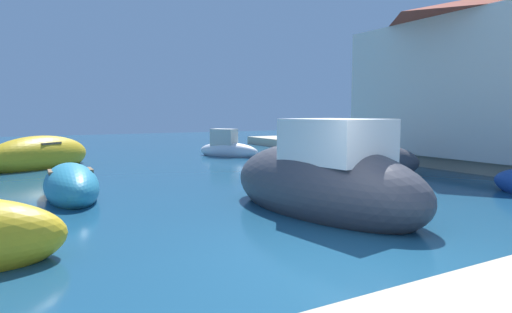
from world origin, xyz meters
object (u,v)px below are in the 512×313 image
moored_boat_6 (228,149)px  moored_boat_7 (346,162)px  moored_boat_2 (323,182)px  waterfront_building_main (485,74)px  moored_boat_1 (40,156)px  moored_boat_0 (71,186)px

moored_boat_6 → moored_boat_7: moored_boat_6 is taller
moored_boat_2 → waterfront_building_main: (11.39, 3.77, 3.15)m
moored_boat_6 → waterfront_building_main: 12.03m
moored_boat_1 → moored_boat_0: bearing=56.0°
moored_boat_0 → moored_boat_7: size_ratio=0.66×
moored_boat_1 → moored_boat_2: size_ratio=0.83×
moored_boat_2 → waterfront_building_main: waterfront_building_main is taller
moored_boat_2 → moored_boat_7: (4.49, 4.40, -0.23)m
waterfront_building_main → moored_boat_2: bearing=-161.7°
moored_boat_1 → moored_boat_2: (5.11, -11.75, 0.21)m
moored_boat_1 → moored_boat_6: (8.50, 0.34, -0.07)m
moored_boat_1 → waterfront_building_main: waterfront_building_main is taller
moored_boat_0 → moored_boat_2: moored_boat_2 is taller
moored_boat_7 → waterfront_building_main: bearing=32.1°
waterfront_building_main → moored_boat_7: bearing=174.8°
moored_boat_0 → moored_boat_2: bearing=48.7°
moored_boat_2 → moored_boat_1: bearing=15.3°
moored_boat_1 → waterfront_building_main: size_ratio=0.50×
moored_boat_0 → moored_boat_7: 9.22m
moored_boat_6 → moored_boat_1: bearing=-120.2°
moored_boat_0 → waterfront_building_main: 16.50m
moored_boat_1 → waterfront_building_main: (16.49, -7.97, 3.36)m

